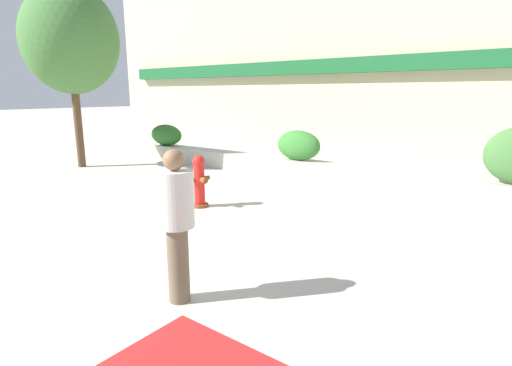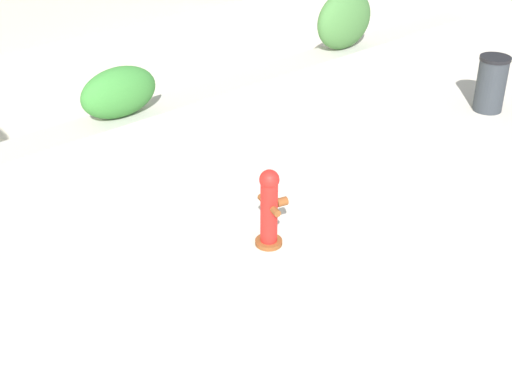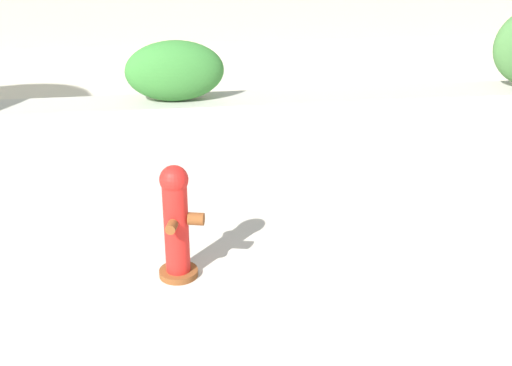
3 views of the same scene
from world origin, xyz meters
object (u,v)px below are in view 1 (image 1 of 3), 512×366
(fire_hydrant, at_px, (199,181))
(pedestrian, at_px, (176,217))
(hedge_bush_1, at_px, (298,145))
(street_tree, at_px, (70,40))
(hedge_bush_0, at_px, (166,135))

(fire_hydrant, xyz_separation_m, pedestrian, (2.56, -2.90, 0.44))
(hedge_bush_1, distance_m, street_tree, 7.60)
(pedestrian, bearing_deg, fire_hydrant, 131.47)
(fire_hydrant, relative_size, pedestrian, 0.62)
(hedge_bush_1, height_order, fire_hydrant, hedge_bush_1)
(pedestrian, bearing_deg, street_tree, 156.15)
(hedge_bush_1, xyz_separation_m, fire_hydrant, (-0.10, -3.74, -0.36))
(hedge_bush_1, bearing_deg, pedestrian, -69.63)
(hedge_bush_0, relative_size, hedge_bush_1, 1.08)
(hedge_bush_0, relative_size, pedestrian, 0.83)
(hedge_bush_0, height_order, fire_hydrant, hedge_bush_0)
(hedge_bush_0, bearing_deg, fire_hydrant, -34.83)
(street_tree, bearing_deg, pedestrian, -23.85)
(street_tree, bearing_deg, fire_hydrant, -9.32)
(fire_hydrant, bearing_deg, pedestrian, -48.53)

